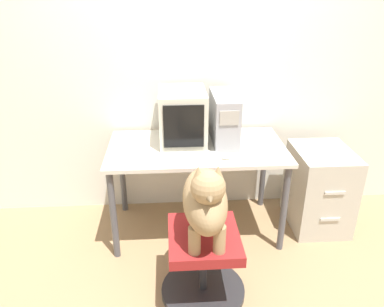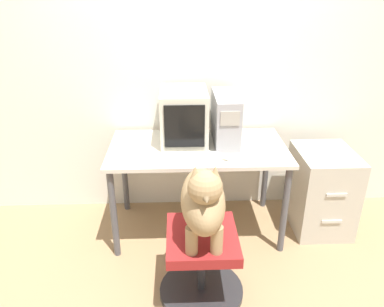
% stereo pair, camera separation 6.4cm
% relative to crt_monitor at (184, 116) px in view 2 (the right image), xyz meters
% --- Properties ---
extents(ground_plane, '(12.00, 12.00, 0.00)m').
position_rel_crt_monitor_xyz_m(ground_plane, '(0.10, -0.50, -0.97)').
color(ground_plane, '#937551').
extents(wall_back, '(8.00, 0.05, 2.60)m').
position_rel_crt_monitor_xyz_m(wall_back, '(0.10, 0.32, 0.33)').
color(wall_back, silver).
rests_on(wall_back, ground_plane).
extents(desk, '(1.38, 0.75, 0.76)m').
position_rel_crt_monitor_xyz_m(desk, '(0.10, -0.12, -0.30)').
color(desk, beige).
rests_on(desk, ground_plane).
extents(crt_monitor, '(0.36, 0.47, 0.41)m').
position_rel_crt_monitor_xyz_m(crt_monitor, '(0.00, 0.00, 0.00)').
color(crt_monitor, beige).
rests_on(crt_monitor, desk).
extents(pc_tower, '(0.19, 0.49, 0.38)m').
position_rel_crt_monitor_xyz_m(pc_tower, '(0.33, -0.03, -0.01)').
color(pc_tower, '#99999E').
rests_on(pc_tower, desk).
extents(keyboard, '(0.42, 0.16, 0.03)m').
position_rel_crt_monitor_xyz_m(keyboard, '(0.03, -0.35, -0.19)').
color(keyboard, silver).
rests_on(keyboard, desk).
extents(computer_mouse, '(0.06, 0.04, 0.03)m').
position_rel_crt_monitor_xyz_m(computer_mouse, '(0.30, -0.37, -0.19)').
color(computer_mouse, beige).
rests_on(computer_mouse, desk).
extents(office_chair, '(0.57, 0.57, 0.49)m').
position_rel_crt_monitor_xyz_m(office_chair, '(0.09, -0.87, -0.72)').
color(office_chair, '#262628').
rests_on(office_chair, ground_plane).
extents(dog, '(0.26, 0.58, 0.56)m').
position_rel_crt_monitor_xyz_m(dog, '(0.09, -0.92, -0.20)').
color(dog, '#9E7F56').
rests_on(dog, office_chair).
extents(filing_cabinet, '(0.45, 0.57, 0.69)m').
position_rel_crt_monitor_xyz_m(filing_cabinet, '(1.14, -0.12, -0.63)').
color(filing_cabinet, '#B7B2A3').
rests_on(filing_cabinet, ground_plane).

